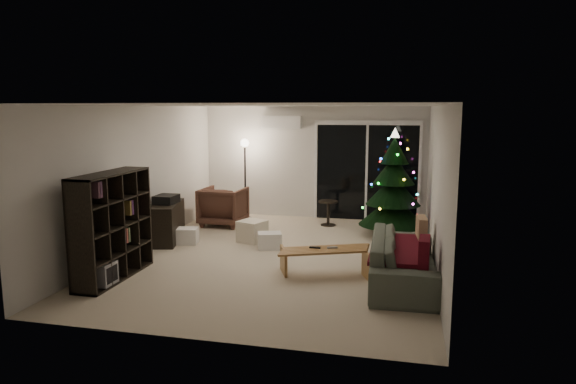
{
  "coord_description": "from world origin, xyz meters",
  "views": [
    {
      "loc": [
        2.03,
        -8.06,
        2.44
      ],
      "look_at": [
        0.1,
        0.3,
        1.05
      ],
      "focal_mm": 32.0,
      "sensor_mm": 36.0,
      "label": 1
    }
  ],
  "objects_px": {
    "media_cabinet": "(167,222)",
    "armchair": "(223,206)",
    "christmas_tree": "(393,183)",
    "bookshelf": "(101,225)",
    "coffee_table": "(325,262)",
    "sofa": "(404,259)"
  },
  "relations": [
    {
      "from": "media_cabinet",
      "to": "armchair",
      "type": "relative_size",
      "value": 1.29
    },
    {
      "from": "christmas_tree",
      "to": "media_cabinet",
      "type": "bearing_deg",
      "value": -162.17
    },
    {
      "from": "bookshelf",
      "to": "christmas_tree",
      "type": "distance_m",
      "value": 5.32
    },
    {
      "from": "bookshelf",
      "to": "coffee_table",
      "type": "height_order",
      "value": "bookshelf"
    },
    {
      "from": "bookshelf",
      "to": "media_cabinet",
      "type": "relative_size",
      "value": 1.34
    },
    {
      "from": "coffee_table",
      "to": "armchair",
      "type": "bearing_deg",
      "value": 109.91
    },
    {
      "from": "bookshelf",
      "to": "armchair",
      "type": "distance_m",
      "value": 3.69
    },
    {
      "from": "bookshelf",
      "to": "coffee_table",
      "type": "distance_m",
      "value": 3.31
    },
    {
      "from": "bookshelf",
      "to": "media_cabinet",
      "type": "xyz_separation_m",
      "value": [
        0.0,
        2.11,
        -0.41
      ]
    },
    {
      "from": "coffee_table",
      "to": "christmas_tree",
      "type": "distance_m",
      "value": 2.92
    },
    {
      "from": "sofa",
      "to": "coffee_table",
      "type": "relative_size",
      "value": 1.74
    },
    {
      "from": "armchair",
      "to": "christmas_tree",
      "type": "relative_size",
      "value": 0.43
    },
    {
      "from": "media_cabinet",
      "to": "armchair",
      "type": "bearing_deg",
      "value": 56.66
    },
    {
      "from": "sofa",
      "to": "christmas_tree",
      "type": "height_order",
      "value": "christmas_tree"
    },
    {
      "from": "bookshelf",
      "to": "sofa",
      "type": "bearing_deg",
      "value": 31.6
    },
    {
      "from": "coffee_table",
      "to": "media_cabinet",
      "type": "bearing_deg",
      "value": 134.54
    },
    {
      "from": "armchair",
      "to": "sofa",
      "type": "height_order",
      "value": "armchair"
    },
    {
      "from": "armchair",
      "to": "coffee_table",
      "type": "height_order",
      "value": "armchair"
    },
    {
      "from": "sofa",
      "to": "bookshelf",
      "type": "bearing_deg",
      "value": 98.65
    },
    {
      "from": "media_cabinet",
      "to": "sofa",
      "type": "relative_size",
      "value": 0.51
    },
    {
      "from": "media_cabinet",
      "to": "christmas_tree",
      "type": "relative_size",
      "value": 0.55
    },
    {
      "from": "bookshelf",
      "to": "media_cabinet",
      "type": "height_order",
      "value": "bookshelf"
    }
  ]
}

